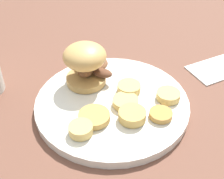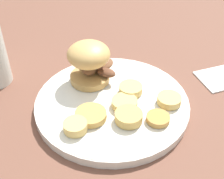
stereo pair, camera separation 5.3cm
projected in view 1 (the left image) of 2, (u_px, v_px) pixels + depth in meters
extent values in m
plane|color=brown|center=(112.00, 107.00, 0.59)|extent=(4.00, 4.00, 0.00)
cylinder|color=white|center=(112.00, 104.00, 0.59)|extent=(0.29, 0.29, 0.02)
torus|color=white|center=(112.00, 101.00, 0.58)|extent=(0.29, 0.29, 0.01)
cylinder|color=tan|center=(86.00, 79.00, 0.62)|extent=(0.08, 0.08, 0.01)
ellipsoid|color=brown|center=(99.00, 64.00, 0.63)|extent=(0.04, 0.05, 0.01)
ellipsoid|color=#563323|center=(84.00, 61.00, 0.63)|extent=(0.04, 0.05, 0.02)
ellipsoid|color=#563323|center=(92.00, 67.00, 0.61)|extent=(0.03, 0.02, 0.01)
ellipsoid|color=brown|center=(85.00, 71.00, 0.61)|extent=(0.03, 0.04, 0.02)
ellipsoid|color=brown|center=(91.00, 61.00, 0.63)|extent=(0.05, 0.06, 0.02)
ellipsoid|color=brown|center=(102.00, 73.00, 0.61)|extent=(0.04, 0.03, 0.01)
ellipsoid|color=tan|center=(85.00, 56.00, 0.59)|extent=(0.08, 0.08, 0.05)
cylinder|color=tan|center=(94.00, 117.00, 0.54)|extent=(0.06, 0.06, 0.01)
cylinder|color=tan|center=(132.00, 115.00, 0.54)|extent=(0.05, 0.05, 0.02)
cylinder|color=#BC8942|center=(161.00, 114.00, 0.54)|extent=(0.04, 0.04, 0.01)
cylinder|color=#DBB766|center=(168.00, 95.00, 0.58)|extent=(0.04, 0.04, 0.01)
cylinder|color=#DBB766|center=(125.00, 102.00, 0.57)|extent=(0.05, 0.05, 0.01)
cylinder|color=#DBB766|center=(81.00, 129.00, 0.51)|extent=(0.04, 0.04, 0.02)
cylinder|color=#DBB766|center=(129.00, 88.00, 0.60)|extent=(0.04, 0.04, 0.01)
cube|color=white|center=(216.00, 69.00, 0.69)|extent=(0.14, 0.13, 0.01)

